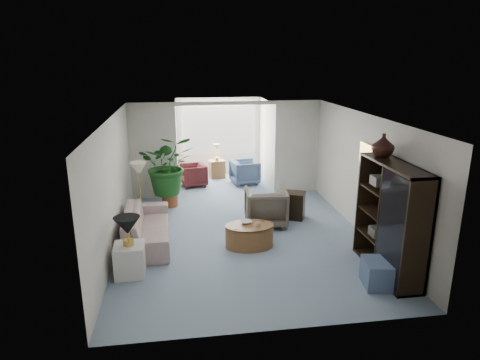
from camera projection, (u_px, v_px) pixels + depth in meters
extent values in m
plane|color=#7C8EA4|center=(244.00, 240.00, 8.63)|extent=(6.00, 6.00, 0.00)
plane|color=#7C8EA4|center=(223.00, 183.00, 12.52)|extent=(2.60, 2.60, 0.00)
cube|color=silver|center=(153.00, 152.00, 10.86)|extent=(1.20, 0.12, 2.50)
cube|color=silver|center=(297.00, 147.00, 11.39)|extent=(1.20, 0.12, 2.50)
cube|color=silver|center=(226.00, 103.00, 10.79)|extent=(2.60, 0.12, 0.10)
cube|color=white|center=(219.00, 130.00, 13.16)|extent=(2.20, 0.02, 1.50)
cube|color=white|center=(219.00, 130.00, 13.13)|extent=(2.20, 0.02, 1.50)
cube|color=#AFA48C|center=(368.00, 156.00, 8.40)|extent=(0.04, 0.50, 0.40)
imported|color=#B7AB9B|center=(147.00, 226.00, 8.48)|extent=(0.93, 2.25, 0.65)
cube|color=silver|center=(130.00, 260.00, 7.18)|extent=(0.51, 0.51, 0.55)
cone|color=black|center=(127.00, 226.00, 7.00)|extent=(0.44, 0.44, 0.30)
cone|color=#F5EFC3|center=(138.00, 169.00, 9.21)|extent=(0.36, 0.36, 0.28)
cylinder|color=brown|center=(249.00, 236.00, 8.27)|extent=(1.13, 1.13, 0.45)
imported|color=silver|center=(246.00, 222.00, 8.29)|extent=(0.25, 0.25, 0.05)
imported|color=#BBB5A4|center=(258.00, 224.00, 8.12)|extent=(0.11, 0.11, 0.09)
imported|color=#5D574A|center=(266.00, 207.00, 9.32)|extent=(0.96, 0.98, 0.83)
cube|color=black|center=(293.00, 205.00, 9.73)|extent=(0.64, 0.59, 0.62)
cube|color=black|center=(390.00, 219.00, 7.11)|extent=(0.46, 1.73, 1.93)
imported|color=black|center=(383.00, 145.00, 7.26)|extent=(0.39, 0.39, 0.40)
cube|color=#4B5981|center=(381.00, 273.00, 6.85)|extent=(0.62, 0.62, 0.43)
cylinder|color=brown|center=(170.00, 200.00, 10.56)|extent=(0.40, 0.40, 0.32)
imported|color=#1B4F1B|center=(168.00, 165.00, 10.31)|extent=(1.34, 1.16, 1.48)
imported|color=#4B5981|center=(245.00, 172.00, 12.38)|extent=(0.88, 0.86, 0.70)
imported|color=#5B1F26|center=(194.00, 175.00, 12.18)|extent=(0.81, 0.79, 0.64)
cube|color=brown|center=(217.00, 169.00, 13.01)|extent=(0.50, 0.42, 0.55)
cube|color=#2D2923|center=(404.00, 194.00, 6.56)|extent=(0.30, 0.26, 0.16)
cube|color=#4A4745|center=(396.00, 218.00, 6.83)|extent=(0.30, 0.26, 0.16)
cube|color=#575452|center=(381.00, 181.00, 7.29)|extent=(0.30, 0.26, 0.16)
cube|color=black|center=(402.00, 251.00, 6.68)|extent=(0.30, 0.26, 0.16)
cube|color=#393734|center=(379.00, 232.00, 7.43)|extent=(0.30, 0.26, 0.16)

